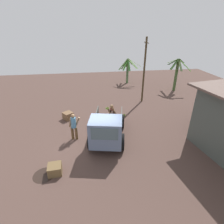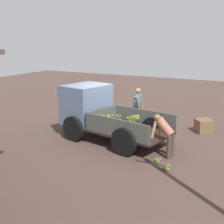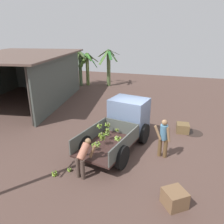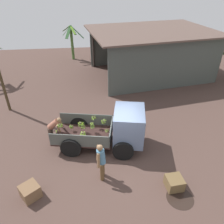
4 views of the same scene
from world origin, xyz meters
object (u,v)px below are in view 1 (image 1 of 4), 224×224
(utility_pole, at_px, (144,71))
(person_foreground_visitor, at_px, (74,126))
(banana_bunch_on_ground_1, at_px, (120,118))
(cargo_truck, at_px, (107,130))
(person_worker_loading, at_px, (112,110))
(banana_bunch_on_ground_0, at_px, (124,115))
(wooden_crate_0, at_px, (68,116))
(wooden_crate_1, at_px, (55,169))

(utility_pole, height_order, person_foreground_visitor, utility_pole)
(utility_pole, xyz_separation_m, banana_bunch_on_ground_1, (3.18, -2.69, -2.83))
(cargo_truck, xyz_separation_m, person_worker_loading, (-3.11, 0.76, -0.25))
(utility_pole, relative_size, banana_bunch_on_ground_0, 24.22)
(person_worker_loading, relative_size, wooden_crate_0, 2.15)
(cargo_truck, distance_m, banana_bunch_on_ground_0, 4.06)
(utility_pole, bearing_deg, banana_bunch_on_ground_1, -40.31)
(person_worker_loading, relative_size, banana_bunch_on_ground_0, 5.91)
(utility_pole, xyz_separation_m, wooden_crate_0, (2.58, -6.63, -2.64))
(person_foreground_visitor, relative_size, banana_bunch_on_ground_0, 7.44)
(person_worker_loading, bearing_deg, wooden_crate_0, -88.36)
(person_worker_loading, bearing_deg, wooden_crate_1, -23.44)
(cargo_truck, relative_size, utility_pole, 0.80)
(person_worker_loading, xyz_separation_m, banana_bunch_on_ground_0, (-0.40, 1.04, -0.71))
(cargo_truck, xyz_separation_m, utility_pole, (-6.28, 4.09, 1.86))
(wooden_crate_0, relative_size, wooden_crate_1, 1.01)
(person_worker_loading, height_order, wooden_crate_1, person_worker_loading)
(utility_pole, xyz_separation_m, banana_bunch_on_ground_0, (2.76, -2.29, -2.81))
(person_worker_loading, height_order, banana_bunch_on_ground_0, person_worker_loading)
(wooden_crate_0, xyz_separation_m, wooden_crate_1, (5.55, -0.19, -0.03))
(wooden_crate_1, bearing_deg, person_worker_loading, 144.78)
(cargo_truck, distance_m, person_foreground_visitor, 2.14)
(banana_bunch_on_ground_1, relative_size, wooden_crate_1, 0.32)
(banana_bunch_on_ground_0, bearing_deg, person_foreground_visitor, -55.51)
(cargo_truck, relative_size, banana_bunch_on_ground_0, 19.26)
(banana_bunch_on_ground_0, distance_m, wooden_crate_0, 4.35)
(person_worker_loading, height_order, banana_bunch_on_ground_1, person_worker_loading)
(utility_pole, bearing_deg, wooden_crate_1, -40.03)
(banana_bunch_on_ground_0, height_order, wooden_crate_0, wooden_crate_0)
(cargo_truck, xyz_separation_m, banana_bunch_on_ground_0, (-3.52, 1.80, -0.95))
(banana_bunch_on_ground_1, bearing_deg, person_foreground_visitor, -57.09)
(person_foreground_visitor, height_order, banana_bunch_on_ground_0, person_foreground_visitor)
(banana_bunch_on_ground_1, xyz_separation_m, wooden_crate_0, (-0.60, -3.93, 0.18))
(cargo_truck, relative_size, wooden_crate_1, 7.07)
(cargo_truck, height_order, banana_bunch_on_ground_0, cargo_truck)
(banana_bunch_on_ground_0, xyz_separation_m, wooden_crate_1, (5.36, -4.54, 0.14))
(utility_pole, height_order, banana_bunch_on_ground_0, utility_pole)
(utility_pole, bearing_deg, banana_bunch_on_ground_0, -39.61)
(banana_bunch_on_ground_0, bearing_deg, wooden_crate_1, -40.25)
(wooden_crate_0, height_order, wooden_crate_1, wooden_crate_0)
(utility_pole, height_order, wooden_crate_1, utility_pole)
(person_foreground_visitor, distance_m, banana_bunch_on_ground_0, 4.58)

